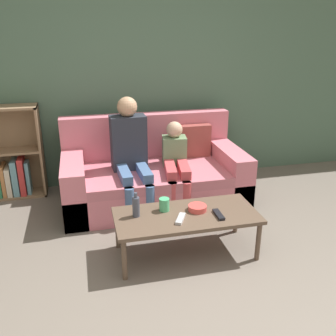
{
  "coord_description": "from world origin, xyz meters",
  "views": [
    {
      "loc": [
        -0.62,
        -1.88,
        1.79
      ],
      "look_at": [
        0.11,
        1.18,
        0.57
      ],
      "focal_mm": 40.0,
      "sensor_mm": 36.0,
      "label": 1
    }
  ],
  "objects_px": {
    "person_adult": "(130,148)",
    "person_child": "(176,160)",
    "bookshelf": "(5,163)",
    "coffee_table": "(186,218)",
    "couch": "(154,175)",
    "tv_remote_0": "(219,215)",
    "snack_bowl": "(197,208)",
    "tv_remote_1": "(181,219)",
    "cup_near": "(164,205)",
    "bottle": "(136,206)"
  },
  "relations": [
    {
      "from": "person_child",
      "to": "tv_remote_0",
      "type": "relative_size",
      "value": 5.0
    },
    {
      "from": "couch",
      "to": "person_adult",
      "type": "distance_m",
      "value": 0.45
    },
    {
      "from": "bookshelf",
      "to": "bottle",
      "type": "xyz_separation_m",
      "value": [
        1.2,
        -1.5,
        0.08
      ]
    },
    {
      "from": "tv_remote_0",
      "to": "person_adult",
      "type": "bearing_deg",
      "value": 117.58
    },
    {
      "from": "coffee_table",
      "to": "tv_remote_1",
      "type": "relative_size",
      "value": 6.66
    },
    {
      "from": "bookshelf",
      "to": "coffee_table",
      "type": "xyz_separation_m",
      "value": [
        1.6,
        -1.56,
        -0.04
      ]
    },
    {
      "from": "coffee_table",
      "to": "tv_remote_0",
      "type": "xyz_separation_m",
      "value": [
        0.24,
        -0.09,
        0.05
      ]
    },
    {
      "from": "cup_near",
      "to": "tv_remote_1",
      "type": "xyz_separation_m",
      "value": [
        0.09,
        -0.19,
        -0.04
      ]
    },
    {
      "from": "person_child",
      "to": "bottle",
      "type": "height_order",
      "value": "person_child"
    },
    {
      "from": "person_child",
      "to": "cup_near",
      "type": "bearing_deg",
      "value": -102.24
    },
    {
      "from": "couch",
      "to": "bottle",
      "type": "distance_m",
      "value": 1.09
    },
    {
      "from": "bookshelf",
      "to": "cup_near",
      "type": "bearing_deg",
      "value": -45.29
    },
    {
      "from": "person_adult",
      "to": "tv_remote_0",
      "type": "relative_size",
      "value": 6.63
    },
    {
      "from": "person_adult",
      "to": "tv_remote_1",
      "type": "relative_size",
      "value": 6.53
    },
    {
      "from": "couch",
      "to": "tv_remote_0",
      "type": "distance_m",
      "value": 1.21
    },
    {
      "from": "person_adult",
      "to": "tv_remote_0",
      "type": "bearing_deg",
      "value": -65.27
    },
    {
      "from": "couch",
      "to": "tv_remote_1",
      "type": "xyz_separation_m",
      "value": [
        -0.02,
        -1.16,
        0.1
      ]
    },
    {
      "from": "bookshelf",
      "to": "person_child",
      "type": "xyz_separation_m",
      "value": [
        1.75,
        -0.64,
        0.11
      ]
    },
    {
      "from": "bottle",
      "to": "bookshelf",
      "type": "bearing_deg",
      "value": 128.74
    },
    {
      "from": "bottle",
      "to": "coffee_table",
      "type": "bearing_deg",
      "value": -8.29
    },
    {
      "from": "person_adult",
      "to": "person_child",
      "type": "bearing_deg",
      "value": -9.47
    },
    {
      "from": "tv_remote_0",
      "to": "snack_bowl",
      "type": "xyz_separation_m",
      "value": [
        -0.14,
        0.13,
        0.01
      ]
    },
    {
      "from": "bookshelf",
      "to": "bottle",
      "type": "bearing_deg",
      "value": -51.26
    },
    {
      "from": "tv_remote_1",
      "to": "snack_bowl",
      "type": "xyz_separation_m",
      "value": [
        0.18,
        0.12,
        0.01
      ]
    },
    {
      "from": "person_adult",
      "to": "cup_near",
      "type": "bearing_deg",
      "value": -82.8
    },
    {
      "from": "bookshelf",
      "to": "cup_near",
      "type": "height_order",
      "value": "bookshelf"
    },
    {
      "from": "bottle",
      "to": "couch",
      "type": "bearing_deg",
      "value": 71.28
    },
    {
      "from": "person_child",
      "to": "snack_bowl",
      "type": "bearing_deg",
      "value": -84.56
    },
    {
      "from": "cup_near",
      "to": "coffee_table",
      "type": "bearing_deg",
      "value": -32.86
    },
    {
      "from": "person_child",
      "to": "cup_near",
      "type": "distance_m",
      "value": 0.88
    },
    {
      "from": "cup_near",
      "to": "tv_remote_0",
      "type": "relative_size",
      "value": 0.62
    },
    {
      "from": "cup_near",
      "to": "tv_remote_0",
      "type": "distance_m",
      "value": 0.44
    },
    {
      "from": "person_child",
      "to": "couch",
      "type": "bearing_deg",
      "value": 150.23
    },
    {
      "from": "person_child",
      "to": "tv_remote_0",
      "type": "distance_m",
      "value": 1.02
    },
    {
      "from": "couch",
      "to": "cup_near",
      "type": "distance_m",
      "value": 0.99
    },
    {
      "from": "cup_near",
      "to": "tv_remote_1",
      "type": "bearing_deg",
      "value": -64.89
    },
    {
      "from": "couch",
      "to": "tv_remote_1",
      "type": "relative_size",
      "value": 10.75
    },
    {
      "from": "bookshelf",
      "to": "cup_near",
      "type": "xyz_separation_m",
      "value": [
        1.44,
        -1.46,
        0.04
      ]
    },
    {
      "from": "person_adult",
      "to": "bottle",
      "type": "xyz_separation_m",
      "value": [
        -0.09,
        -0.92,
        -0.18
      ]
    },
    {
      "from": "person_adult",
      "to": "couch",
      "type": "bearing_deg",
      "value": 19.34
    },
    {
      "from": "bookshelf",
      "to": "person_adult",
      "type": "xyz_separation_m",
      "value": [
        1.29,
        -0.58,
        0.26
      ]
    },
    {
      "from": "person_adult",
      "to": "tv_remote_1",
      "type": "distance_m",
      "value": 1.12
    },
    {
      "from": "tv_remote_0",
      "to": "couch",
      "type": "bearing_deg",
      "value": 104.49
    },
    {
      "from": "bookshelf",
      "to": "tv_remote_1",
      "type": "distance_m",
      "value": 2.24
    },
    {
      "from": "person_adult",
      "to": "snack_bowl",
      "type": "distance_m",
      "value": 1.05
    },
    {
      "from": "snack_bowl",
      "to": "person_child",
      "type": "bearing_deg",
      "value": 86.96
    },
    {
      "from": "couch",
      "to": "bookshelf",
      "type": "bearing_deg",
      "value": 162.85
    },
    {
      "from": "tv_remote_0",
      "to": "bookshelf",
      "type": "bearing_deg",
      "value": 138.74
    },
    {
      "from": "person_child",
      "to": "snack_bowl",
      "type": "xyz_separation_m",
      "value": [
        -0.05,
        -0.88,
        -0.1
      ]
    },
    {
      "from": "tv_remote_1",
      "to": "snack_bowl",
      "type": "bearing_deg",
      "value": 62.25
    }
  ]
}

